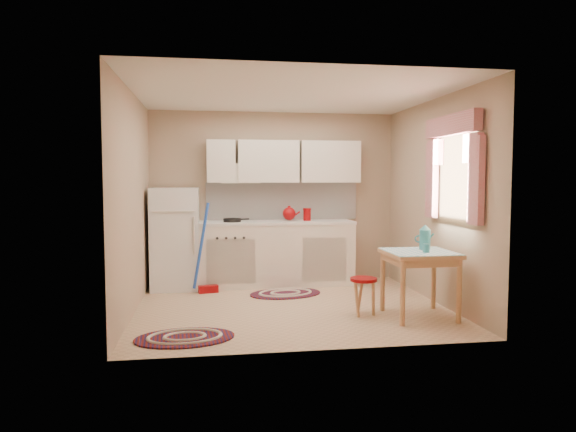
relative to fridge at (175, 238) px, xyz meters
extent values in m
plane|color=tan|center=(1.42, -1.25, -0.70)|extent=(3.60, 3.60, 0.00)
cube|color=silver|center=(1.42, -1.25, 1.80)|extent=(3.60, 3.20, 0.04)
cube|color=tan|center=(1.42, 0.35, 0.55)|extent=(3.60, 0.04, 2.50)
cube|color=tan|center=(1.42, -2.85, 0.55)|extent=(3.60, 0.04, 2.50)
cube|color=tan|center=(-0.38, -1.25, 0.55)|extent=(0.04, 3.20, 2.50)
cube|color=tan|center=(3.22, -1.25, 0.55)|extent=(0.04, 3.20, 2.50)
cube|color=white|center=(1.54, 0.34, 0.50)|extent=(2.25, 0.03, 0.55)
cube|color=silver|center=(1.54, 0.19, 1.07)|extent=(2.25, 0.33, 0.60)
cube|color=white|center=(3.20, -1.80, 0.85)|extent=(0.04, 0.85, 0.95)
cube|color=white|center=(0.00, 0.00, 0.00)|extent=(0.65, 0.60, 1.40)
cube|color=silver|center=(1.38, 0.05, -0.26)|extent=(2.25, 0.60, 0.88)
cube|color=silver|center=(1.38, 0.05, 0.20)|extent=(2.27, 0.62, 0.04)
cylinder|color=black|center=(0.78, 0.00, 0.24)|extent=(0.32, 0.32, 0.05)
cylinder|color=#870408|center=(1.86, 0.05, 0.30)|extent=(0.12, 0.12, 0.16)
cube|color=tan|center=(2.74, -1.91, -0.34)|extent=(0.72, 0.72, 0.72)
cylinder|color=#870408|center=(2.16, -1.76, -0.49)|extent=(0.31, 0.31, 0.42)
cylinder|color=teal|center=(2.77, -2.01, 0.07)|extent=(0.09, 0.09, 0.10)
camera|label=1|loc=(0.48, -7.20, 0.80)|focal=32.00mm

